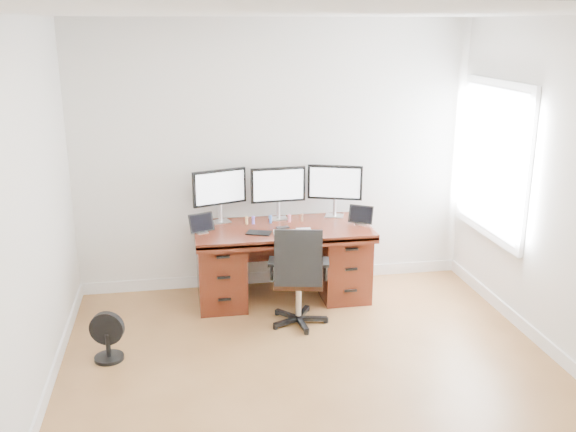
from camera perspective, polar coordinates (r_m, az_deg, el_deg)
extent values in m
plane|color=olive|center=(4.91, 3.14, -15.78)|extent=(4.50, 4.50, 0.00)
cube|color=silver|center=(6.48, -1.15, 5.28)|extent=(4.00, 0.10, 2.70)
cube|color=white|center=(6.38, 17.78, 4.75)|extent=(0.04, 1.30, 1.50)
cube|color=white|center=(6.37, 17.62, 4.75)|extent=(0.01, 1.15, 1.35)
cube|color=#47190E|center=(6.21, -0.48, -1.20)|extent=(1.70, 0.80, 0.05)
cube|color=#47190E|center=(6.30, -5.97, -4.66)|extent=(0.45, 0.70, 0.70)
cube|color=#47190E|center=(6.48, 4.78, -3.99)|extent=(0.45, 0.70, 0.70)
cube|color=#331109|center=(6.56, -0.90, -2.28)|extent=(0.74, 0.03, 0.40)
cylinder|color=black|center=(5.96, 0.93, -9.12)|extent=(0.60, 0.60, 0.07)
cylinder|color=silver|center=(5.87, 0.94, -7.22)|extent=(0.05, 0.05, 0.36)
cube|color=black|center=(5.80, 0.95, -5.59)|extent=(0.51, 0.50, 0.06)
cube|color=black|center=(5.52, 0.92, -3.77)|extent=(0.42, 0.13, 0.50)
cube|color=black|center=(5.75, -1.47, -4.05)|extent=(0.10, 0.22, 0.03)
cube|color=black|center=(5.74, 3.40, -4.11)|extent=(0.10, 0.22, 0.03)
cylinder|color=black|center=(5.57, -15.61, -12.04)|extent=(0.24, 0.24, 0.03)
cylinder|color=black|center=(5.51, -15.70, -10.99)|extent=(0.04, 0.04, 0.20)
cylinder|color=black|center=(5.45, -15.82, -9.67)|extent=(0.29, 0.12, 0.28)
cube|color=silver|center=(6.39, -6.01, -0.48)|extent=(0.22, 0.19, 0.01)
cylinder|color=silver|center=(6.37, -6.04, 0.25)|extent=(0.04, 0.04, 0.18)
cube|color=black|center=(6.30, -6.11, 2.56)|extent=(0.53, 0.21, 0.35)
cube|color=white|center=(6.28, -6.04, 2.52)|extent=(0.48, 0.16, 0.30)
cube|color=silver|center=(6.45, -0.87, -0.22)|extent=(0.19, 0.15, 0.01)
cylinder|color=silver|center=(6.43, -0.88, 0.50)|extent=(0.04, 0.04, 0.18)
cube|color=black|center=(6.36, -0.89, 2.79)|extent=(0.55, 0.07, 0.35)
cube|color=white|center=(6.34, -0.85, 2.75)|extent=(0.50, 0.03, 0.30)
cube|color=silver|center=(6.56, 4.13, 0.03)|extent=(0.22, 0.19, 0.01)
cylinder|color=silver|center=(6.54, 4.15, 0.74)|extent=(0.04, 0.04, 0.18)
cube|color=black|center=(6.47, 4.20, 3.00)|extent=(0.53, 0.21, 0.35)
cube|color=white|center=(6.45, 4.18, 2.96)|extent=(0.47, 0.17, 0.30)
cube|color=silver|center=(6.08, -7.66, -1.45)|extent=(0.12, 0.11, 0.01)
cube|color=black|center=(6.05, -7.70, -0.60)|extent=(0.25, 0.15, 0.17)
cube|color=silver|center=(6.32, 6.49, -0.70)|extent=(0.13, 0.12, 0.01)
cube|color=black|center=(6.29, 6.52, 0.12)|extent=(0.24, 0.18, 0.17)
cube|color=silver|center=(6.03, 0.02, -1.42)|extent=(0.29, 0.15, 0.01)
cube|color=silver|center=(6.09, 1.45, -1.28)|extent=(0.14, 0.14, 0.01)
cube|color=black|center=(6.02, -2.61, -1.50)|extent=(0.26, 0.22, 0.01)
cube|color=black|center=(6.17, -0.48, -1.02)|extent=(0.13, 0.08, 0.01)
cylinder|color=tan|center=(6.29, -3.69, -0.50)|extent=(0.03, 0.03, 0.05)
sphere|color=tan|center=(6.28, -3.70, -0.16)|extent=(0.03, 0.03, 0.03)
cylinder|color=#7B59DF|center=(6.30, -3.10, -0.47)|extent=(0.03, 0.03, 0.05)
sphere|color=#7B59DF|center=(6.29, -3.11, -0.13)|extent=(0.03, 0.03, 0.03)
cylinder|color=#5083EC|center=(6.32, -1.57, -0.39)|extent=(0.03, 0.03, 0.05)
sphere|color=#5083EC|center=(6.31, -1.57, -0.05)|extent=(0.03, 0.03, 0.03)
cylinder|color=pink|center=(6.35, 0.12, -0.30)|extent=(0.03, 0.03, 0.05)
sphere|color=pink|center=(6.34, 0.13, 0.03)|extent=(0.03, 0.03, 0.03)
cylinder|color=#8B6048|center=(6.37, 1.24, -0.24)|extent=(0.03, 0.03, 0.05)
sphere|color=#8B6048|center=(6.36, 1.25, 0.09)|extent=(0.03, 0.03, 0.03)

